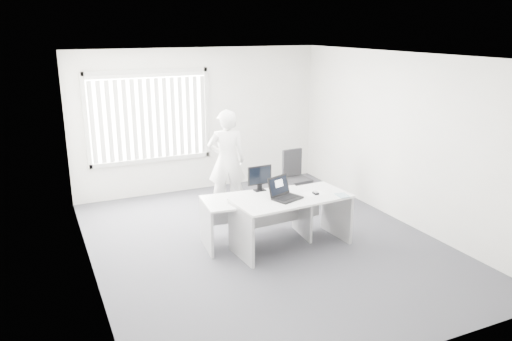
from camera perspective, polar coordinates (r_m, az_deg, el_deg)
name	(u,v)px	position (r m, az deg, el deg)	size (l,w,h in m)	color
ground	(265,243)	(7.69, 1.04, -8.33)	(6.00, 6.00, 0.00)	#4B4C52
wall_back	(200,120)	(9.95, -6.46, 5.73)	(5.00, 0.02, 2.80)	white
wall_front	(406,228)	(4.84, 16.82, -6.33)	(5.00, 0.02, 2.80)	white
wall_left	(85,176)	(6.57, -18.94, -0.55)	(0.02, 6.00, 2.80)	white
wall_right	(402,139)	(8.58, 16.34, 3.48)	(0.02, 6.00, 2.80)	white
ceiling	(266,56)	(7.01, 1.16, 12.98)	(5.00, 6.00, 0.02)	white
window	(149,117)	(9.62, -12.10, 6.02)	(2.32, 0.06, 1.76)	beige
blinds	(150,119)	(9.57, -12.00, 5.79)	(2.20, 0.10, 1.50)	white
desk_near	(291,211)	(7.40, 4.08, -4.64)	(1.77, 0.92, 0.79)	white
desk_far	(256,210)	(7.55, -0.01, -4.54)	(1.64, 0.89, 0.72)	white
office_chair	(296,186)	(9.39, 4.58, -1.75)	(0.60, 0.60, 0.98)	black
person	(227,161)	(8.75, -3.36, 1.08)	(0.67, 0.44, 1.83)	white
laptop	(288,189)	(7.18, 3.64, -2.11)	(0.40, 0.36, 0.31)	black
paper_sheet	(314,193)	(7.51, 6.61, -2.62)	(0.32, 0.23, 0.00)	white
mouse	(316,193)	(7.47, 6.83, -2.54)	(0.06, 0.10, 0.04)	#AEAEB0
booklet	(342,195)	(7.47, 9.86, -2.81)	(0.15, 0.22, 0.01)	white
keyboard	(269,198)	(7.42, 1.47, -3.18)	(0.47, 0.16, 0.02)	black
monitor	(260,178)	(7.73, 0.42, -0.89)	(0.40, 0.12, 0.40)	black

